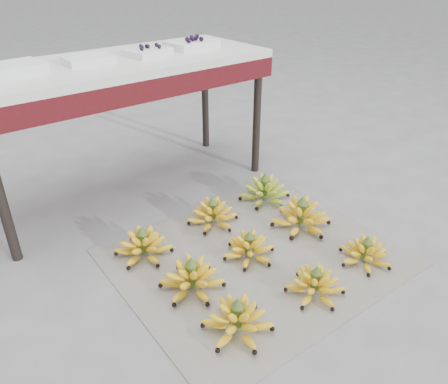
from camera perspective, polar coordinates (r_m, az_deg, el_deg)
ground at (r=2.01m, az=2.79°, el=-10.20°), size 60.00×60.00×0.00m
newspaper_mat at (r=2.09m, az=4.24°, el=-8.48°), size 1.29×1.10×0.01m
bunch_front_left at (r=1.70m, az=1.76°, el=-16.37°), size 0.33×0.33×0.16m
bunch_front_center at (r=1.89m, az=11.81°, el=-11.76°), size 0.26×0.26×0.15m
bunch_front_right at (r=2.12m, az=17.98°, el=-7.60°), size 0.31×0.31×0.15m
bunch_mid_left at (r=1.88m, az=-4.22°, el=-11.15°), size 0.30×0.30×0.17m
bunch_mid_center at (r=2.05m, az=3.30°, el=-7.35°), size 0.32×0.32×0.15m
bunch_mid_right at (r=2.29m, az=10.05°, el=-3.19°), size 0.32×0.32×0.19m
bunch_back_left at (r=2.09m, az=-10.48°, el=-6.90°), size 0.31×0.31×0.16m
bunch_back_center at (r=2.29m, az=-1.49°, el=-2.94°), size 0.28×0.28×0.16m
bunch_back_right at (r=2.51m, az=5.31°, el=0.14°), size 0.29×0.29×0.18m
vendor_table at (r=2.46m, az=-13.41°, el=14.53°), size 1.62×0.65×0.78m
tray_far_left at (r=2.29m, az=-26.09°, el=14.24°), size 0.30×0.23×0.04m
tray_left at (r=2.38m, az=-17.32°, el=16.20°), size 0.24×0.17×0.04m
tray_right at (r=2.49m, az=-9.92°, el=17.59°), size 0.26×0.21×0.06m
tray_far_right at (r=2.65m, az=-4.22°, el=18.70°), size 0.29×0.22×0.07m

